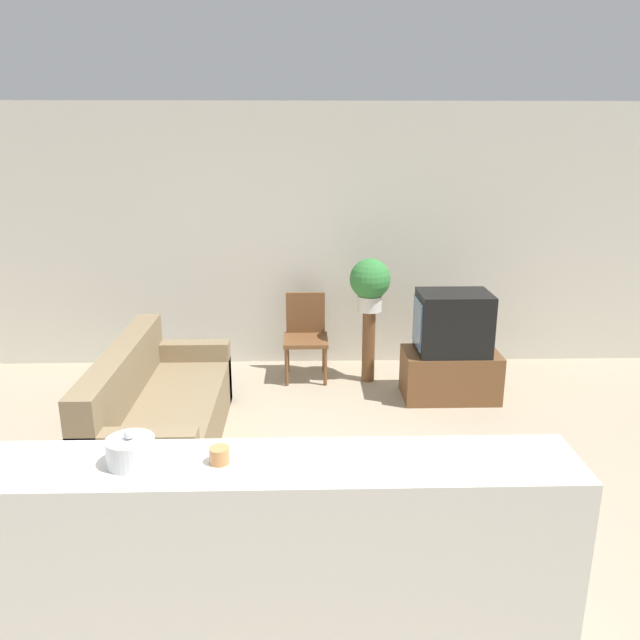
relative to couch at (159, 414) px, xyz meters
The scene contains 11 objects.
ground_plane 1.73m from the couch, 58.72° to the right, with size 14.00×14.00×0.00m, color tan.
wall_back 2.41m from the couch, 65.77° to the left, with size 9.00×0.06×2.70m.
couch is the anchor object (origin of this frame).
tv_stand 2.67m from the couch, 20.46° to the left, with size 0.88×0.50×0.45m.
television 2.70m from the couch, 20.51° to the left, with size 0.66×0.48×0.57m.
wooden_chair 1.92m from the couch, 52.78° to the left, with size 0.44×0.44×0.85m.
plant_stand 2.25m from the couch, 37.67° to the left, with size 0.13×0.13×0.73m.
potted_plant 2.36m from the couch, 37.67° to the left, with size 0.40×0.40×0.52m.
foreground_counter 2.29m from the couch, 67.07° to the right, with size 2.89×0.44×1.05m.
decorative_bowl 2.28m from the couch, 79.08° to the right, with size 0.20×0.20×0.16m.
candle_jar 2.37m from the couch, 69.66° to the right, with size 0.09×0.09×0.07m.
Camera 1 is at (0.26, -3.02, 2.39)m, focal length 35.00 mm.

